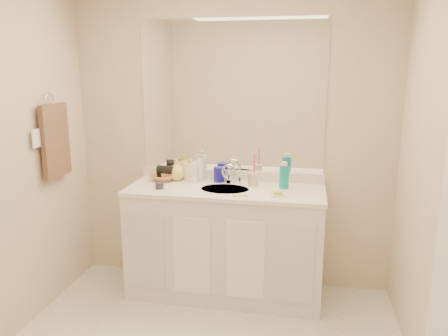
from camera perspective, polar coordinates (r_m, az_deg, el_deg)
wall_back at (r=3.56m, az=1.00°, el=3.51°), size 2.60×0.02×2.40m
wall_front at (r=1.20m, az=-22.14°, el=-17.14°), size 2.60×0.02×2.40m
vanity_cabinet at (r=3.51m, az=0.16°, el=-9.81°), size 1.50×0.55×0.85m
countertop at (r=3.37m, az=0.16°, el=-2.88°), size 1.52×0.57×0.03m
backsplash at (r=3.60m, az=0.94°, el=-0.93°), size 1.52×0.03×0.08m
sink_basin at (r=3.35m, az=0.10°, el=-2.92°), size 0.37×0.37×0.02m
faucet at (r=3.50m, az=0.65°, el=-1.08°), size 0.02×0.02×0.11m
mirror at (r=3.51m, az=1.00°, el=9.30°), size 1.48×0.01×1.20m
blue_mug at (r=3.54m, az=-0.65°, el=-0.84°), size 0.11×0.11×0.12m
tan_cup at (r=3.42m, az=3.80°, el=-1.49°), size 0.09×0.09×0.10m
toothbrush at (r=3.40m, az=3.99°, el=0.09°), size 0.01×0.04×0.21m
mouthwash_bottle at (r=3.37m, az=7.86°, el=-1.20°), size 0.08×0.08×0.17m
soap_dish at (r=3.18m, az=7.00°, el=-3.54°), size 0.12×0.10×0.01m
green_soap at (r=3.18m, az=7.01°, el=-3.22°), size 0.08×0.07×0.02m
orange_comb at (r=3.16m, az=2.13°, el=-3.64°), size 0.12×0.06×0.00m
dark_jar at (r=3.38m, az=-8.42°, el=-2.29°), size 0.08×0.08×0.05m
extra_white_bottle at (r=3.50m, az=-3.89°, el=-0.67°), size 0.05×0.05×0.16m
soap_bottle_white at (r=3.58m, az=-3.30°, el=0.12°), size 0.11×0.11×0.22m
soap_bottle_cream at (r=3.59m, az=-4.35°, el=-0.23°), size 0.10×0.10×0.18m
soap_bottle_yellow at (r=3.61m, az=-6.23°, el=-0.18°), size 0.17×0.17×0.18m
wicker_basket at (r=3.62m, az=-7.90°, el=-1.20°), size 0.27×0.27×0.05m
hair_dryer at (r=3.60m, az=-7.63°, el=-0.23°), size 0.15×0.09×0.07m
towel_ring at (r=3.49m, az=-21.84°, el=8.20°), size 0.01×0.11×0.11m
hand_towel at (r=3.51m, az=-21.16°, el=3.33°), size 0.04×0.32×0.55m
switch_plate at (r=3.35m, az=-23.34°, el=3.59°), size 0.01×0.08×0.13m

